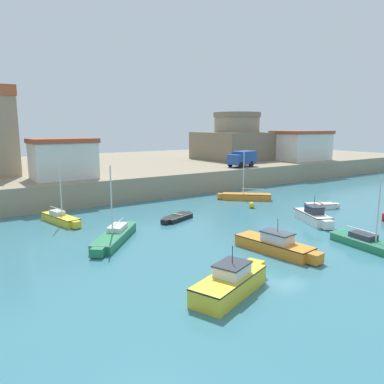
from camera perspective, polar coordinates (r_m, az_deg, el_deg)
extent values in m
plane|color=teal|center=(26.89, 13.96, -8.42)|extent=(200.00, 200.00, 0.00)
cube|color=gray|center=(60.97, -15.41, 3.03)|extent=(120.00, 40.00, 2.66)
cube|color=orange|center=(26.03, 12.31, -8.08)|extent=(2.36, 5.65, 0.77)
cube|color=orange|center=(24.46, 18.28, -9.55)|extent=(0.98, 0.85, 0.66)
cube|color=black|center=(25.93, 12.34, -7.35)|extent=(2.39, 5.70, 0.07)
cube|color=silver|center=(25.68, 12.86, -6.76)|extent=(1.47, 2.07, 0.59)
cube|color=#2D333D|center=(25.59, 12.89, -6.04)|extent=(1.57, 2.24, 0.08)
cylinder|color=black|center=(25.46, 12.94, -4.98)|extent=(0.04, 0.04, 0.90)
cube|color=white|center=(34.71, 17.89, -3.71)|extent=(3.12, 4.58, 0.85)
cube|color=white|center=(32.59, 19.94, -4.71)|extent=(1.02, 0.94, 0.72)
cube|color=black|center=(34.63, 17.92, -3.09)|extent=(3.15, 4.62, 0.07)
cube|color=#333842|center=(34.37, 18.12, -2.61)|extent=(1.64, 1.84, 0.60)
cube|color=#2D333D|center=(34.30, 18.15, -2.06)|extent=(1.76, 1.99, 0.08)
cylinder|color=black|center=(34.20, 18.20, -1.25)|extent=(0.04, 0.04, 0.90)
cube|color=#237A4C|center=(28.29, -11.67, -6.68)|extent=(5.23, 5.75, 0.68)
cube|color=#237A4C|center=(25.17, -14.18, -8.90)|extent=(1.06, 1.04, 0.58)
cube|color=white|center=(28.21, -11.69, -6.09)|extent=(5.28, 5.81, 0.07)
cylinder|color=silver|center=(27.18, -12.19, -1.23)|extent=(0.10, 0.10, 4.98)
cylinder|color=silver|center=(28.77, -11.24, -4.54)|extent=(1.91, 2.20, 0.08)
cube|color=silver|center=(28.72, -11.31, -5.33)|extent=(2.02, 2.11, 0.36)
cube|color=orange|center=(43.49, 8.32, -0.71)|extent=(5.02, 4.59, 0.71)
cube|color=orange|center=(43.52, 4.32, -0.62)|extent=(0.93, 0.95, 0.61)
cube|color=black|center=(43.43, 8.33, -0.30)|extent=(5.07, 4.64, 0.07)
cylinder|color=silver|center=(43.06, 7.86, 2.89)|extent=(0.10, 0.10, 4.76)
cylinder|color=silver|center=(43.36, 9.25, 0.45)|extent=(1.92, 1.67, 0.08)
cube|color=black|center=(33.88, -2.18, -3.89)|extent=(3.37, 2.30, 0.46)
cube|color=black|center=(32.45, -4.09, -4.53)|extent=(0.74, 0.80, 0.39)
cube|color=white|center=(33.84, -2.18, -3.57)|extent=(3.41, 2.32, 0.07)
cube|color=#997F5B|center=(33.82, -2.18, -3.44)|extent=(0.57, 1.00, 0.08)
cube|color=black|center=(35.23, -0.56, -3.26)|extent=(0.26, 0.26, 0.36)
cube|color=yellow|center=(19.46, 5.73, -13.95)|extent=(5.15, 3.39, 0.96)
cube|color=yellow|center=(21.77, 9.44, -11.36)|extent=(1.09, 1.19, 0.82)
cube|color=black|center=(19.28, 5.76, -12.76)|extent=(5.20, 3.42, 0.07)
cube|color=silver|center=(19.36, 6.13, -11.69)|extent=(2.05, 1.85, 0.53)
cube|color=#2D333D|center=(19.25, 6.15, -10.85)|extent=(2.22, 1.98, 0.08)
cylinder|color=black|center=(19.09, 6.18, -9.47)|extent=(0.04, 0.04, 0.90)
cube|color=white|center=(40.63, 18.93, -2.03)|extent=(3.13, 2.42, 0.55)
cube|color=white|center=(41.40, 21.08, -1.94)|extent=(0.80, 0.86, 0.47)
cube|color=black|center=(40.58, 18.95, -1.70)|extent=(3.16, 2.44, 0.07)
cube|color=#997F5B|center=(40.57, 18.95, -1.59)|extent=(0.66, 1.02, 0.08)
cube|color=yellow|center=(34.75, -19.42, -3.92)|extent=(2.23, 4.97, 0.68)
cube|color=yellow|center=(32.45, -17.21, -4.77)|extent=(0.75, 0.66, 0.58)
cube|color=black|center=(34.68, -19.44, -3.44)|extent=(2.25, 5.02, 0.07)
cylinder|color=silver|center=(33.91, -19.39, 0.32)|extent=(0.10, 0.10, 4.62)
cylinder|color=silver|center=(35.08, -19.96, -2.34)|extent=(0.56, 2.14, 0.08)
cube|color=silver|center=(35.05, -19.83, -2.96)|extent=(1.13, 1.60, 0.36)
cube|color=#237A4C|center=(28.79, 25.45, -7.25)|extent=(2.07, 5.86, 0.61)
cube|color=white|center=(28.72, 25.49, -6.75)|extent=(2.10, 5.92, 0.07)
cylinder|color=silver|center=(27.94, 26.53, -2.50)|extent=(0.10, 0.10, 4.43)
cylinder|color=silver|center=(28.98, 24.45, -5.31)|extent=(0.38, 2.57, 0.08)
cube|color=#333842|center=(28.99, 24.62, -6.08)|extent=(1.19, 1.82, 0.36)
sphere|color=yellow|center=(39.20, 9.10, -1.97)|extent=(0.62, 0.62, 0.62)
cube|color=#796C57|center=(66.30, 6.78, 7.03)|extent=(11.98, 11.98, 4.66)
cylinder|color=gray|center=(66.24, 6.80, 8.14)|extent=(7.75, 7.75, 7.24)
cylinder|color=#796C57|center=(66.24, 6.88, 11.61)|extent=(8.14, 8.14, 0.80)
cube|color=silver|center=(66.72, 16.29, 6.61)|extent=(8.99, 6.10, 4.41)
cube|color=#9E472D|center=(66.64, 16.40, 8.72)|extent=(9.44, 6.40, 0.50)
cube|color=silver|center=(43.45, -19.00, 4.51)|extent=(6.54, 4.49, 3.90)
cube|color=#9E472D|center=(43.32, -19.17, 7.40)|extent=(6.87, 4.71, 0.50)
cube|color=#234793|center=(54.14, 7.97, 5.25)|extent=(3.54, 2.66, 1.80)
cube|color=#234793|center=(52.55, 6.60, 4.92)|extent=(1.65, 2.21, 1.40)
cube|color=#334756|center=(52.18, 6.29, 5.11)|extent=(0.45, 1.79, 0.70)
cylinder|color=black|center=(52.10, 7.46, 4.09)|extent=(0.84, 0.42, 0.80)
cylinder|color=black|center=(53.28, 5.85, 4.25)|extent=(0.84, 0.42, 0.80)
cylinder|color=black|center=(53.97, 9.00, 4.25)|extent=(0.84, 0.42, 0.80)
cylinder|color=black|center=(55.11, 7.41, 4.41)|extent=(0.84, 0.42, 0.80)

